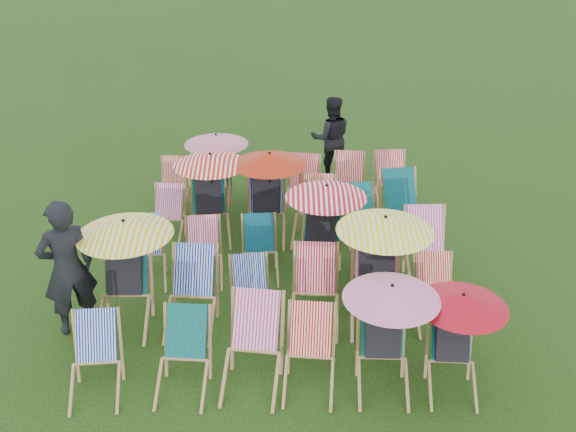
{
  "coord_description": "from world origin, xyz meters",
  "views": [
    {
      "loc": [
        0.04,
        -7.88,
        5.11
      ],
      "look_at": [
        0.06,
        0.25,
        0.9
      ],
      "focal_mm": 40.0,
      "sensor_mm": 36.0,
      "label": 1
    }
  ],
  "objects_px": {
    "deckchair_29": "(392,182)",
    "person_left": "(67,268)",
    "deckchair_0": "(94,361)",
    "deckchair_5": "(455,341)",
    "person_rear": "(331,138)"
  },
  "relations": [
    {
      "from": "person_rear",
      "to": "deckchair_5",
      "type": "bearing_deg",
      "value": 95.04
    },
    {
      "from": "deckchair_0",
      "to": "deckchair_29",
      "type": "xyz_separation_m",
      "value": [
        3.99,
        4.7,
        0.03
      ]
    },
    {
      "from": "deckchair_29",
      "to": "person_left",
      "type": "height_order",
      "value": "person_left"
    },
    {
      "from": "person_rear",
      "to": "deckchair_0",
      "type": "bearing_deg",
      "value": 58.76
    },
    {
      "from": "deckchair_5",
      "to": "deckchair_29",
      "type": "relative_size",
      "value": 1.29
    },
    {
      "from": "deckchair_0",
      "to": "person_left",
      "type": "bearing_deg",
      "value": 111.39
    },
    {
      "from": "person_left",
      "to": "person_rear",
      "type": "relative_size",
      "value": 1.13
    },
    {
      "from": "deckchair_29",
      "to": "person_rear",
      "type": "distance_m",
      "value": 1.67
    },
    {
      "from": "person_left",
      "to": "person_rear",
      "type": "height_order",
      "value": "person_left"
    },
    {
      "from": "deckchair_29",
      "to": "person_left",
      "type": "distance_m",
      "value": 5.8
    },
    {
      "from": "deckchair_5",
      "to": "person_left",
      "type": "bearing_deg",
      "value": 170.08
    },
    {
      "from": "deckchair_0",
      "to": "deckchair_5",
      "type": "distance_m",
      "value": 4.0
    },
    {
      "from": "deckchair_5",
      "to": "person_left",
      "type": "xyz_separation_m",
      "value": [
        -4.57,
        1.07,
        0.29
      ]
    },
    {
      "from": "deckchair_29",
      "to": "person_left",
      "type": "relative_size",
      "value": 0.5
    },
    {
      "from": "deckchair_0",
      "to": "deckchair_5",
      "type": "bearing_deg",
      "value": -3.84
    }
  ]
}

